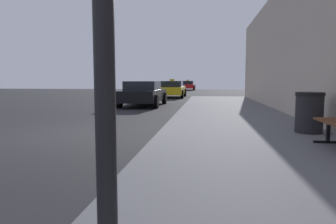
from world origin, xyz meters
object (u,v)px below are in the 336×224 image
object	(u,v)px
car_red	(187,85)
car_yellow	(172,89)
trash_bin	(309,112)
car_blue	(175,87)
car_black	(143,93)
car_silver	(189,85)

from	to	relation	value
car_red	car_yellow	bearing A→B (deg)	-90.18
trash_bin	car_yellow	xyz separation A→B (m)	(-4.91, 16.79, 0.05)
car_blue	car_black	bearing A→B (deg)	-89.65
car_red	car_silver	size ratio (longest dim) A/B	0.95
car_black	car_yellow	xyz separation A→B (m)	(0.59, 8.21, 0.00)
car_yellow	car_blue	distance (m)	8.88
car_yellow	car_red	bearing A→B (deg)	89.82
car_red	car_silver	world-z (taller)	car_red
car_blue	car_silver	distance (m)	16.31
trash_bin	car_blue	distance (m)	26.25
car_red	car_silver	xyz separation A→B (m)	(-0.24, 6.65, 0.00)
car_black	car_blue	distance (m)	17.07
car_black	car_blue	size ratio (longest dim) A/B	1.13
trash_bin	car_blue	world-z (taller)	car_blue
car_yellow	car_blue	bearing A→B (deg)	94.52
trash_bin	car_red	bearing A→B (deg)	97.82
car_blue	car_silver	bearing A→B (deg)	88.18
car_black	trash_bin	bearing A→B (deg)	-57.33
car_black	car_silver	xyz separation A→B (m)	(0.41, 33.37, -0.00)
car_black	car_silver	bearing A→B (deg)	89.29
car_silver	car_black	bearing A→B (deg)	-90.71
car_yellow	car_black	bearing A→B (deg)	-94.14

